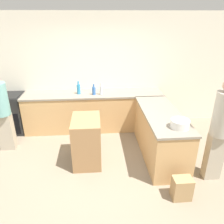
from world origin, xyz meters
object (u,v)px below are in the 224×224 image
at_px(water_bottle_blue, 94,90).
at_px(dish_soap_bottle, 79,89).
at_px(island_table, 87,141).
at_px(mixing_bowl, 180,124).
at_px(vinegar_bottle_clear, 101,90).
at_px(person_at_peninsula, 220,128).
at_px(paper_bag, 182,188).
at_px(person_by_range, 1,110).
at_px(range_oven, 9,113).

bearing_deg(water_bottle_blue, dish_soap_bottle, 166.27).
xyz_separation_m(island_table, dish_soap_bottle, (-0.20, 1.34, 0.59)).
bearing_deg(mixing_bowl, water_bottle_blue, 128.48).
relative_size(vinegar_bottle_clear, person_at_peninsula, 0.16).
bearing_deg(vinegar_bottle_clear, person_at_peninsula, -45.91).
distance_m(mixing_bowl, person_at_peninsula, 0.62).
distance_m(vinegar_bottle_clear, person_at_peninsula, 2.61).
bearing_deg(vinegar_bottle_clear, paper_bag, -63.88).
distance_m(mixing_bowl, water_bottle_blue, 2.23).
height_order(island_table, dish_soap_bottle, dish_soap_bottle).
height_order(vinegar_bottle_clear, person_at_peninsula, person_at_peninsula).
height_order(person_by_range, person_at_peninsula, person_at_peninsula).
bearing_deg(mixing_bowl, vinegar_bottle_clear, 125.13).
bearing_deg(person_by_range, water_bottle_blue, 19.99).
height_order(mixing_bowl, dish_soap_bottle, dish_soap_bottle).
bearing_deg(person_by_range, dish_soap_bottle, 26.91).
bearing_deg(person_at_peninsula, island_table, 163.50).
bearing_deg(paper_bag, person_by_range, 152.23).
xyz_separation_m(water_bottle_blue, person_by_range, (-1.84, -0.67, -0.14)).
height_order(dish_soap_bottle, person_by_range, person_by_range).
bearing_deg(island_table, mixing_bowl, -17.51).
bearing_deg(range_oven, vinegar_bottle_clear, -3.26).
relative_size(range_oven, person_by_range, 0.57).
bearing_deg(dish_soap_bottle, vinegar_bottle_clear, -10.88).
distance_m(person_by_range, person_at_peninsula, 4.02).
bearing_deg(paper_bag, vinegar_bottle_clear, 116.12).
height_order(water_bottle_blue, paper_bag, water_bottle_blue).
relative_size(dish_soap_bottle, paper_bag, 0.82).
relative_size(mixing_bowl, vinegar_bottle_clear, 1.06).
height_order(mixing_bowl, water_bottle_blue, water_bottle_blue).
bearing_deg(island_table, vinegar_bottle_clear, 75.35).
bearing_deg(range_oven, paper_bag, -36.19).
bearing_deg(mixing_bowl, paper_bag, -98.41).
relative_size(dish_soap_bottle, person_at_peninsula, 0.17).
relative_size(island_table, person_at_peninsula, 0.51).
relative_size(vinegar_bottle_clear, water_bottle_blue, 1.14).
bearing_deg(range_oven, mixing_bowl, -28.54).
distance_m(dish_soap_bottle, person_by_range, 1.67).
bearing_deg(vinegar_bottle_clear, water_bottle_blue, 175.22).
relative_size(island_table, dish_soap_bottle, 2.97).
distance_m(dish_soap_bottle, water_bottle_blue, 0.36).
distance_m(island_table, mixing_bowl, 1.70).
relative_size(person_by_range, paper_bag, 4.43).
xyz_separation_m(mixing_bowl, paper_bag, (-0.09, -0.58, -0.80)).
distance_m(water_bottle_blue, paper_bag, 2.79).
xyz_separation_m(vinegar_bottle_clear, person_at_peninsula, (1.82, -1.88, -0.07)).
bearing_deg(range_oven, water_bottle_blue, -3.13).
bearing_deg(water_bottle_blue, mixing_bowl, -51.52).
xyz_separation_m(island_table, mixing_bowl, (1.54, -0.49, 0.54)).
relative_size(mixing_bowl, water_bottle_blue, 1.20).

